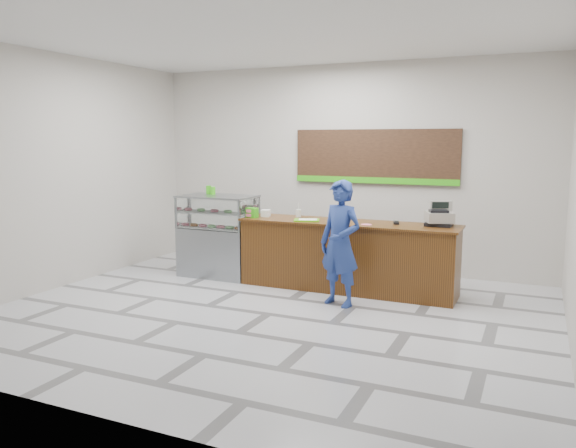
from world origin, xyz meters
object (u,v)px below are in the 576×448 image
at_px(sales_counter, 347,256).
at_px(serving_tray, 307,220).
at_px(customer, 340,243).
at_px(display_case, 218,235).
at_px(cash_register, 439,217).

distance_m(sales_counter, serving_tray, 0.80).
bearing_deg(customer, display_case, -179.35).
bearing_deg(customer, cash_register, 58.23).
bearing_deg(cash_register, customer, -161.31).
bearing_deg(sales_counter, customer, -78.74).
bearing_deg(serving_tray, display_case, 155.65).
distance_m(display_case, customer, 2.50).
bearing_deg(sales_counter, cash_register, 7.67).
bearing_deg(cash_register, serving_tray, 168.64).
relative_size(display_case, cash_register, 2.79).
relative_size(sales_counter, customer, 1.92).
distance_m(sales_counter, cash_register, 1.45).
distance_m(display_case, cash_register, 3.55).
xyz_separation_m(display_case, cash_register, (3.51, 0.17, 0.48)).
height_order(cash_register, customer, customer).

